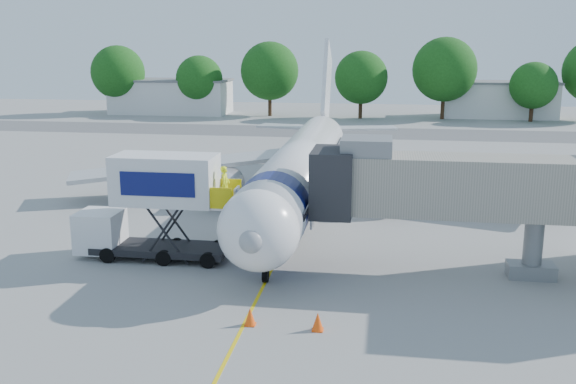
# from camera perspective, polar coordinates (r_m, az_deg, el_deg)

# --- Properties ---
(ground) EXTENTS (160.00, 160.00, 0.00)m
(ground) POSITION_cam_1_polar(r_m,az_deg,el_deg) (39.46, 0.52, -3.04)
(ground) COLOR #9A9A97
(ground) RESTS_ON ground
(guidance_line) EXTENTS (0.15, 70.00, 0.01)m
(guidance_line) POSITION_cam_1_polar(r_m,az_deg,el_deg) (39.46, 0.52, -3.04)
(guidance_line) COLOR yellow
(guidance_line) RESTS_ON ground
(taxiway_strip) EXTENTS (120.00, 10.00, 0.01)m
(taxiway_strip) POSITION_cam_1_polar(r_m,az_deg,el_deg) (80.44, 4.75, 5.31)
(taxiway_strip) COLOR #59595B
(taxiway_strip) RESTS_ON ground
(aircraft) EXTENTS (34.17, 37.73, 11.35)m
(aircraft) POSITION_cam_1_polar(r_m,az_deg,el_deg) (42.74, 1.30, 2.29)
(aircraft) COLOR silver
(aircraft) RESTS_ON ground
(jet_bridge) EXTENTS (13.90, 3.20, 6.60)m
(jet_bridge) POSITION_cam_1_polar(r_m,az_deg,el_deg) (31.35, 13.30, 0.49)
(jet_bridge) COLOR #A09788
(jet_bridge) RESTS_ON ground
(catering_hiloader) EXTENTS (8.50, 2.44, 5.50)m
(catering_hiloader) POSITION_cam_1_polar(r_m,az_deg,el_deg) (33.66, -11.80, -1.33)
(catering_hiloader) COLOR black
(catering_hiloader) RESTS_ON ground
(ground_tug) EXTENTS (3.86, 2.61, 1.41)m
(ground_tug) POSITION_cam_1_polar(r_m,az_deg,el_deg) (23.74, -8.26, -12.72)
(ground_tug) COLOR silver
(ground_tug) RESTS_ON ground
(safety_cone_a) EXTENTS (0.47, 0.47, 0.75)m
(safety_cone_a) POSITION_cam_1_polar(r_m,az_deg,el_deg) (25.65, 2.66, -11.45)
(safety_cone_a) COLOR #FF4D0D
(safety_cone_a) RESTS_ON ground
(safety_cone_b) EXTENTS (0.46, 0.46, 0.74)m
(safety_cone_b) POSITION_cam_1_polar(r_m,az_deg,el_deg) (26.12, -3.39, -11.01)
(safety_cone_b) COLOR #FF4D0D
(safety_cone_b) RESTS_ON ground
(outbuilding_left) EXTENTS (18.40, 8.40, 5.30)m
(outbuilding_left) POSITION_cam_1_polar(r_m,az_deg,el_deg) (103.37, -10.35, 8.38)
(outbuilding_left) COLOR silver
(outbuilding_left) RESTS_ON ground
(outbuilding_right) EXTENTS (16.40, 7.40, 5.30)m
(outbuilding_right) POSITION_cam_1_polar(r_m,az_deg,el_deg) (101.24, 18.23, 7.84)
(outbuilding_right) COLOR silver
(outbuilding_right) RESTS_ON ground
(tree_a) EXTENTS (8.23, 8.23, 10.49)m
(tree_a) POSITION_cam_1_polar(r_m,az_deg,el_deg) (103.96, -14.88, 10.23)
(tree_a) COLOR #382314
(tree_a) RESTS_ON ground
(tree_b) EXTENTS (7.07, 7.07, 9.01)m
(tree_b) POSITION_cam_1_polar(r_m,az_deg,el_deg) (99.66, -7.89, 9.92)
(tree_b) COLOR #382314
(tree_b) RESTS_ON ground
(tree_c) EXTENTS (8.68, 8.68, 11.07)m
(tree_c) POSITION_cam_1_polar(r_m,az_deg,el_deg) (97.59, -1.64, 10.70)
(tree_c) COLOR #382314
(tree_c) RESTS_ON ground
(tree_d) EXTENTS (7.67, 7.67, 9.77)m
(tree_d) POSITION_cam_1_polar(r_m,az_deg,el_deg) (94.92, 6.52, 10.07)
(tree_d) COLOR #382314
(tree_d) RESTS_ON ground
(tree_e) EXTENTS (9.19, 9.19, 11.71)m
(tree_e) POSITION_cam_1_polar(r_m,az_deg,el_deg) (96.25, 13.75, 10.53)
(tree_e) COLOR #382314
(tree_e) RESTS_ON ground
(tree_f) EXTENTS (6.52, 6.52, 8.32)m
(tree_f) POSITION_cam_1_polar(r_m,az_deg,el_deg) (96.93, 20.99, 8.83)
(tree_f) COLOR #382314
(tree_f) RESTS_ON ground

